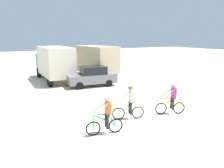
{
  "coord_description": "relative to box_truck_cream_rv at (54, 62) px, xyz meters",
  "views": [
    {
      "loc": [
        -7.02,
        -8.0,
        4.3
      ],
      "look_at": [
        -0.3,
        4.33,
        1.1
      ],
      "focal_mm": 33.49,
      "sensor_mm": 36.0,
      "label": 1
    }
  ],
  "objects": [
    {
      "name": "cyclist_cowboy_hat",
      "position": [
        1.03,
        -11.87,
        -1.03
      ],
      "size": [
        1.66,
        0.71,
        1.82
      ],
      "color": "black",
      "rests_on": "ground"
    },
    {
      "name": "box_truck_tan_camper",
      "position": [
        4.04,
        -0.21,
        0.0
      ],
      "size": [
        3.3,
        7.01,
        3.35
      ],
      "color": "#CCB78E",
      "rests_on": "ground"
    },
    {
      "name": "ground_plane",
      "position": [
        2.25,
        -12.6,
        -1.87
      ],
      "size": [
        120.0,
        120.0,
        0.0
      ],
      "primitive_type": "plane",
      "color": "beige"
    },
    {
      "name": "sedan_parked",
      "position": [
        2.34,
        -3.91,
        -0.99
      ],
      "size": [
        4.38,
        2.25,
        1.76
      ],
      "color": "slate",
      "rests_on": "ground"
    },
    {
      "name": "cyclist_orange_shirt",
      "position": [
        -0.85,
        -12.83,
        -1.03
      ],
      "size": [
        1.71,
        0.55,
        1.82
      ],
      "color": "black",
      "rests_on": "ground"
    },
    {
      "name": "box_truck_cream_rv",
      "position": [
        0.0,
        0.0,
        0.0
      ],
      "size": [
        2.46,
        6.78,
        3.35
      ],
      "color": "beige",
      "rests_on": "ground"
    },
    {
      "name": "cyclist_near_camera",
      "position": [
        3.52,
        -12.37,
        -1.03
      ],
      "size": [
        1.62,
        0.78,
        1.82
      ],
      "color": "black",
      "rests_on": "ground"
    }
  ]
}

